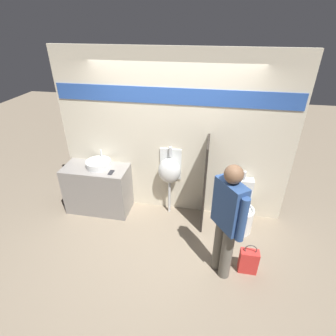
{
  "coord_description": "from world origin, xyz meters",
  "views": [
    {
      "loc": [
        0.62,
        -3.2,
        3.02
      ],
      "look_at": [
        0.0,
        0.17,
        1.05
      ],
      "focal_mm": 28.0,
      "sensor_mm": 36.0,
      "label": 1
    }
  ],
  "objects_px": {
    "cell_phone": "(111,172)",
    "shopping_bag": "(248,261)",
    "toilet": "(240,212)",
    "person_in_vest": "(227,219)",
    "sink_basin": "(99,164)",
    "urinal_near_counter": "(170,171)"
  },
  "relations": [
    {
      "from": "urinal_near_counter",
      "to": "person_in_vest",
      "type": "bearing_deg",
      "value": -51.25
    },
    {
      "from": "person_in_vest",
      "to": "urinal_near_counter",
      "type": "bearing_deg",
      "value": 2.23
    },
    {
      "from": "toilet",
      "to": "person_in_vest",
      "type": "bearing_deg",
      "value": -106.79
    },
    {
      "from": "sink_basin",
      "to": "urinal_near_counter",
      "type": "xyz_separation_m",
      "value": [
        1.19,
        0.09,
        -0.06
      ]
    },
    {
      "from": "toilet",
      "to": "cell_phone",
      "type": "bearing_deg",
      "value": -178.55
    },
    {
      "from": "person_in_vest",
      "to": "shopping_bag",
      "type": "xyz_separation_m",
      "value": [
        0.36,
        0.06,
        -0.73
      ]
    },
    {
      "from": "urinal_near_counter",
      "to": "person_in_vest",
      "type": "xyz_separation_m",
      "value": [
        0.91,
        -1.13,
        0.08
      ]
    },
    {
      "from": "urinal_near_counter",
      "to": "sink_basin",
      "type": "bearing_deg",
      "value": -175.59
    },
    {
      "from": "sink_basin",
      "to": "urinal_near_counter",
      "type": "bearing_deg",
      "value": 4.41
    },
    {
      "from": "cell_phone",
      "to": "urinal_near_counter",
      "type": "xyz_separation_m",
      "value": [
        0.91,
        0.25,
        -0.02
      ]
    },
    {
      "from": "cell_phone",
      "to": "shopping_bag",
      "type": "bearing_deg",
      "value": -20.58
    },
    {
      "from": "cell_phone",
      "to": "toilet",
      "type": "height_order",
      "value": "toilet"
    },
    {
      "from": "toilet",
      "to": "person_in_vest",
      "type": "relative_size",
      "value": 0.57
    },
    {
      "from": "cell_phone",
      "to": "sink_basin",
      "type": "bearing_deg",
      "value": 149.98
    },
    {
      "from": "shopping_bag",
      "to": "urinal_near_counter",
      "type": "bearing_deg",
      "value": 139.85
    },
    {
      "from": "sink_basin",
      "to": "toilet",
      "type": "bearing_deg",
      "value": -2.57
    },
    {
      "from": "cell_phone",
      "to": "person_in_vest",
      "type": "height_order",
      "value": "person_in_vest"
    },
    {
      "from": "urinal_near_counter",
      "to": "toilet",
      "type": "height_order",
      "value": "urinal_near_counter"
    },
    {
      "from": "urinal_near_counter",
      "to": "person_in_vest",
      "type": "relative_size",
      "value": 0.75
    },
    {
      "from": "urinal_near_counter",
      "to": "toilet",
      "type": "relative_size",
      "value": 1.31
    },
    {
      "from": "cell_phone",
      "to": "toilet",
      "type": "bearing_deg",
      "value": 1.45
    },
    {
      "from": "cell_phone",
      "to": "person_in_vest",
      "type": "relative_size",
      "value": 0.08
    }
  ]
}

